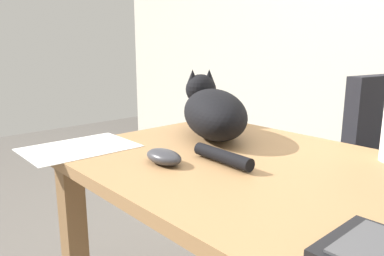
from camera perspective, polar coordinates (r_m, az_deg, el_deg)
desk at (r=0.88m, az=18.72°, el=-14.66°), size 1.33×0.70×0.72m
cat at (r=1.17m, az=3.14°, el=2.66°), size 0.53×0.36×0.20m
computer_mouse at (r=0.91m, az=-4.34°, el=-4.41°), size 0.11×0.06×0.04m
paper_sheet at (r=1.09m, az=-16.88°, el=-2.91°), size 0.21×0.30×0.00m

